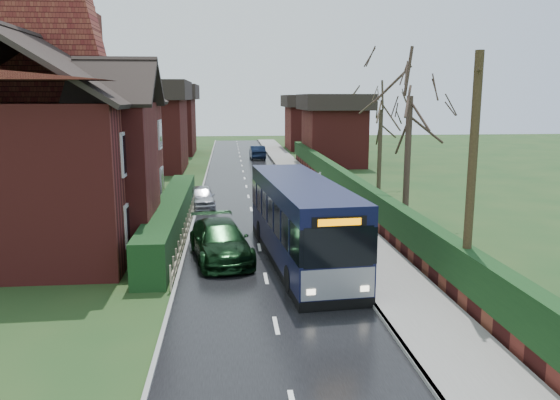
{
  "coord_description": "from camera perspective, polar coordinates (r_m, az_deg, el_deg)",
  "views": [
    {
      "loc": [
        -1.23,
        -20.07,
        6.2
      ],
      "look_at": [
        0.99,
        3.2,
        1.8
      ],
      "focal_mm": 35.0,
      "sensor_mm": 36.0,
      "label": 1
    }
  ],
  "objects": [
    {
      "name": "brick_house",
      "position": [
        26.02,
        -22.31,
        5.85
      ],
      "size": [
        9.3,
        14.6,
        10.3
      ],
      "color": "maroon",
      "rests_on": "ground"
    },
    {
      "name": "telegraph_pole",
      "position": [
        16.81,
        19.36,
        1.83
      ],
      "size": [
        0.4,
        0.94,
        7.51
      ],
      "rotation": [
        0.0,
        0.0,
        -0.34
      ],
      "color": "#302515",
      "rests_on": "ground"
    },
    {
      "name": "bus_stop_sign",
      "position": [
        26.82,
        4.15,
        1.04
      ],
      "size": [
        0.18,
        0.39,
        2.63
      ],
      "rotation": [
        0.0,
        0.0,
        -0.32
      ],
      "color": "slate",
      "rests_on": "ground"
    },
    {
      "name": "pavement",
      "position": [
        31.18,
        4.8,
        -0.72
      ],
      "size": [
        2.5,
        100.0,
        0.14
      ],
      "primitive_type": "cube",
      "color": "slate",
      "rests_on": "ground"
    },
    {
      "name": "right_wall_hedge",
      "position": [
        31.31,
        7.61,
        1.04
      ],
      "size": [
        0.6,
        50.0,
        1.8
      ],
      "color": "maroon",
      "rests_on": "ground"
    },
    {
      "name": "front_hedge",
      "position": [
        25.79,
        -11.26,
        -1.64
      ],
      "size": [
        1.2,
        16.0,
        1.6
      ],
      "primitive_type": "cube",
      "color": "black",
      "rests_on": "ground"
    },
    {
      "name": "kerb_left",
      "position": [
        30.75,
        -8.72,
        -1.0
      ],
      "size": [
        0.12,
        100.0,
        0.1
      ],
      "primitive_type": "cube",
      "color": "gray",
      "rests_on": "ground"
    },
    {
      "name": "tree_house_side",
      "position": [
        32.09,
        -26.33,
        11.78
      ],
      "size": [
        4.38,
        4.38,
        9.95
      ],
      "color": "#35271F",
      "rests_on": "ground"
    },
    {
      "name": "car_distant",
      "position": [
        56.05,
        -2.39,
        5.0
      ],
      "size": [
        1.57,
        4.17,
        1.36
      ],
      "primitive_type": "imported",
      "rotation": [
        0.0,
        0.0,
        3.17
      ],
      "color": "black",
      "rests_on": "ground"
    },
    {
      "name": "car_silver",
      "position": [
        31.53,
        -8.2,
        0.35
      ],
      "size": [
        1.76,
        3.73,
        1.23
      ],
      "primitive_type": "imported",
      "rotation": [
        0.0,
        0.0,
        0.08
      ],
      "color": "silver",
      "rests_on": "ground"
    },
    {
      "name": "road",
      "position": [
        30.73,
        -3.03,
        -0.98
      ],
      "size": [
        6.0,
        100.0,
        0.02
      ],
      "primitive_type": "cube",
      "color": "black",
      "rests_on": "ground"
    },
    {
      "name": "car_green",
      "position": [
        21.34,
        -6.27,
        -4.27
      ],
      "size": [
        2.85,
        5.28,
        1.45
      ],
      "primitive_type": "imported",
      "rotation": [
        0.0,
        0.0,
        0.17
      ],
      "color": "black",
      "rests_on": "ground"
    },
    {
      "name": "kerb_right",
      "position": [
        30.99,
        2.61,
        -0.76
      ],
      "size": [
        0.12,
        100.0,
        0.14
      ],
      "primitive_type": "cube",
      "color": "gray",
      "rests_on": "ground"
    },
    {
      "name": "bus",
      "position": [
        20.74,
        2.18,
        -2.32
      ],
      "size": [
        3.22,
        10.43,
        3.12
      ],
      "rotation": [
        0.0,
        0.0,
        0.09
      ],
      "color": "black",
      "rests_on": "ground"
    },
    {
      "name": "picket_fence",
      "position": [
        25.8,
        -9.58,
        -2.37
      ],
      "size": [
        0.1,
        16.0,
        0.9
      ],
      "primitive_type": null,
      "color": "#9B8869",
      "rests_on": "ground"
    },
    {
      "name": "ground",
      "position": [
        21.05,
        -1.86,
        -6.48
      ],
      "size": [
        140.0,
        140.0,
        0.0
      ],
      "primitive_type": "plane",
      "color": "#31441D",
      "rests_on": "ground"
    },
    {
      "name": "tree_right_near",
      "position": [
        26.4,
        13.48,
        11.46
      ],
      "size": [
        4.15,
        4.15,
        8.97
      ],
      "color": "#33251E",
      "rests_on": "ground"
    },
    {
      "name": "tree_right_far",
      "position": [
        37.52,
        10.54,
        9.84
      ],
      "size": [
        4.0,
        4.0,
        7.73
      ],
      "color": "#31281D",
      "rests_on": "ground"
    }
  ]
}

